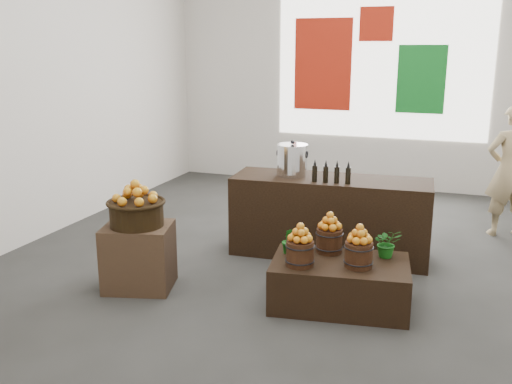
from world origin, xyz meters
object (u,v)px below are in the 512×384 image
(counter, at_px, (330,217))
(stock_pot_left, at_px, (292,161))
(wicker_basket, at_px, (137,214))
(crate, at_px, (139,257))
(shopper, at_px, (510,171))
(display_table, at_px, (340,283))

(counter, height_order, stock_pot_left, stock_pot_left)
(wicker_basket, height_order, stock_pot_left, stock_pot_left)
(counter, bearing_deg, crate, -138.92)
(counter, height_order, shopper, shopper)
(display_table, distance_m, stock_pot_left, 1.61)
(crate, xyz_separation_m, display_table, (1.82, 0.27, -0.10))
(counter, xyz_separation_m, shopper, (1.80, 1.36, 0.36))
(shopper, bearing_deg, display_table, 41.80)
(display_table, distance_m, counter, 1.26)
(wicker_basket, height_order, shopper, shopper)
(display_table, xyz_separation_m, stock_pot_left, (-0.78, 1.16, 0.80))
(stock_pot_left, relative_size, shopper, 0.20)
(crate, distance_m, display_table, 1.84)
(wicker_basket, bearing_deg, crate, 0.00)
(stock_pot_left, bearing_deg, wicker_basket, -125.99)
(counter, bearing_deg, shopper, 33.08)
(counter, bearing_deg, wicker_basket, -138.92)
(crate, height_order, counter, counter)
(crate, relative_size, wicker_basket, 1.25)
(crate, height_order, shopper, shopper)
(counter, bearing_deg, stock_pot_left, -180.00)
(wicker_basket, distance_m, counter, 2.08)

